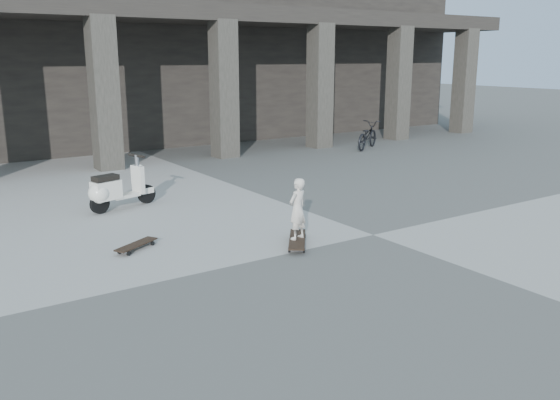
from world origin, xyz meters
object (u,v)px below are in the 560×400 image
child (297,209)px  bicycle (367,135)px  longboard (297,240)px  scooter (112,190)px  skateboard_spare (136,245)px

child → bicycle: 10.52m
longboard → child: child is taller
scooter → skateboard_spare: bearing=-116.1°
scooter → bicycle: 10.10m
longboard → bicycle: bearing=-11.2°
longboard → child: bearing=-53.1°
longboard → child: 0.52m
longboard → skateboard_spare: bearing=98.2°
longboard → skateboard_spare: 2.56m
skateboard_spare → child: child is taller
scooter → bicycle: scooter is taller
skateboard_spare → scooter: 2.65m
bicycle → skateboard_spare: bearing=90.0°
skateboard_spare → scooter: (0.49, 2.59, 0.34)m
longboard → scooter: 4.21m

